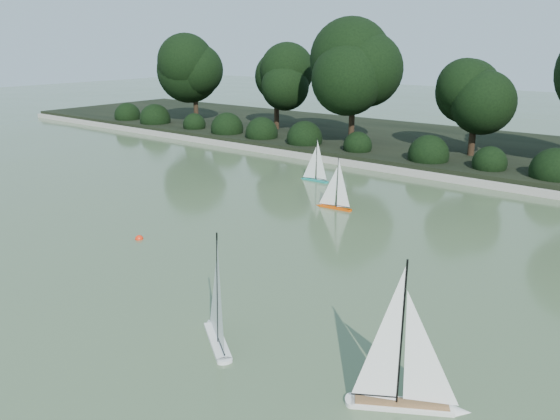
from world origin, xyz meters
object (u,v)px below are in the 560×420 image
object	(u,v)px
sailboat_white_a	(215,322)
sailboat_white_b	(412,385)
sailboat_teal	(313,174)
sailboat_orange	(332,199)
race_buoy	(139,239)

from	to	relation	value
sailboat_white_a	sailboat_white_b	distance (m)	2.60
sailboat_white_a	sailboat_teal	distance (m)	8.56
sailboat_white_a	sailboat_orange	size ratio (longest dim) A/B	1.24
sailboat_white_b	sailboat_orange	bearing A→B (deg)	129.48
sailboat_orange	sailboat_teal	distance (m)	2.60
race_buoy	sailboat_white_a	bearing A→B (deg)	-24.68
sailboat_white_b	sailboat_orange	world-z (taller)	sailboat_white_b
sailboat_orange	sailboat_teal	bearing A→B (deg)	134.66
sailboat_orange	sailboat_white_a	bearing A→B (deg)	-71.20
race_buoy	sailboat_teal	bearing A→B (deg)	89.90
sailboat_orange	sailboat_teal	xyz separation A→B (m)	(-1.82, 1.85, -0.00)
sailboat_white_a	race_buoy	world-z (taller)	sailboat_white_a
sailboat_white_a	sailboat_white_b	size ratio (longest dim) A/B	0.89
sailboat_orange	sailboat_teal	world-z (taller)	sailboat_orange
sailboat_white_b	sailboat_teal	xyz separation A→B (m)	(-6.39, 7.39, -0.08)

